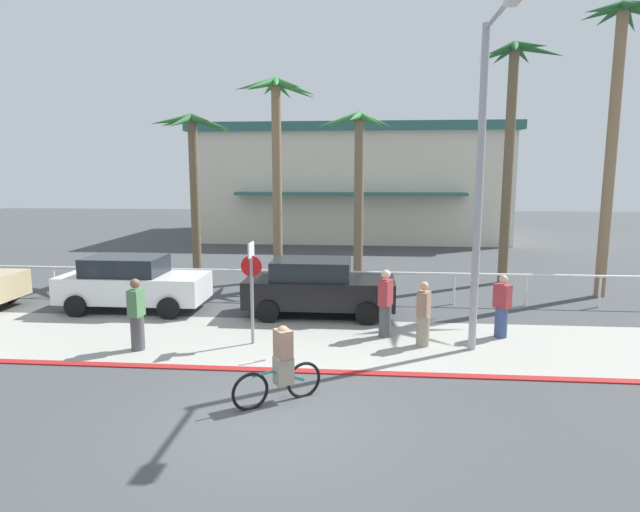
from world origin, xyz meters
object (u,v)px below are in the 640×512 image
pedestrian_1 (385,306)px  cyclist_teal_0 (281,366)px  palm_tree_1 (194,154)px  palm_tree_3 (358,155)px  pedestrian_2 (137,317)px  stop_sign_bike_lane (252,278)px  pedestrian_3 (423,317)px  palm_tree_4 (512,111)px  car_white_1 (132,283)px  car_black_2 (318,287)px  palm_tree_5 (618,87)px  streetlight_curb (482,171)px  pedestrian_0 (502,309)px  palm_tree_2 (277,127)px

pedestrian_1 → cyclist_teal_0: bearing=-116.5°
palm_tree_1 → palm_tree_3: bearing=-3.0°
cyclist_teal_0 → pedestrian_2: pedestrian_2 is taller
stop_sign_bike_lane → pedestrian_3: stop_sign_bike_lane is taller
palm_tree_4 → car_white_1: bearing=-157.3°
car_black_2 → car_white_1: bearing=179.0°
palm_tree_5 → pedestrian_3: size_ratio=5.92×
streetlight_curb → car_white_1: (-9.74, 3.10, -3.41)m
pedestrian_3 → palm_tree_1: bearing=135.3°
palm_tree_4 → pedestrian_3: 10.49m
car_white_1 → pedestrian_0: car_white_1 is taller
pedestrian_0 → pedestrian_2: bearing=-168.8°
streetlight_curb → cyclist_teal_0: bearing=-143.2°
palm_tree_5 → pedestrian_3: 10.83m
palm_tree_5 → car_white_1: 16.70m
streetlight_curb → pedestrian_0: streetlight_curb is taller
streetlight_curb → palm_tree_3: size_ratio=1.15×
palm_tree_2 → pedestrian_2: 10.17m
stop_sign_bike_lane → pedestrian_2: (-2.66, -0.70, -0.86)m
palm_tree_3 → palm_tree_5: palm_tree_5 is taller
palm_tree_2 → pedestrian_3: bearing=-57.7°
car_white_1 → pedestrian_2: (1.72, -3.61, -0.05)m
palm_tree_1 → palm_tree_2: bearing=-9.0°
palm_tree_1 → palm_tree_2: (3.45, -0.55, 0.98)m
stop_sign_bike_lane → pedestrian_1: 3.52m
pedestrian_0 → cyclist_teal_0: bearing=-139.2°
cyclist_teal_0 → pedestrian_2: bearing=146.5°
palm_tree_4 → pedestrian_3: size_ratio=5.47×
cyclist_teal_0 → pedestrian_3: 4.57m
palm_tree_1 → palm_tree_4: (12.15, -0.29, 1.49)m
palm_tree_4 → pedestrian_0: bearing=-104.1°
streetlight_curb → palm_tree_2: bearing=126.7°
palm_tree_2 → cyclist_teal_0: 12.45m
pedestrian_1 → palm_tree_4: bearing=56.8°
palm_tree_1 → pedestrian_1: 11.34m
pedestrian_1 → pedestrian_2: 6.16m
palm_tree_1 → pedestrian_2: size_ratio=3.69×
stop_sign_bike_lane → pedestrian_0: size_ratio=1.54×
cyclist_teal_0 → car_black_2: bearing=88.8°
streetlight_curb → pedestrian_3: bearing=161.6°
stop_sign_bike_lane → palm_tree_2: 8.96m
palm_tree_4 → car_white_1: (-12.44, -5.21, -5.57)m
streetlight_curb → cyclist_teal_0: 6.27m
palm_tree_1 → palm_tree_5: bearing=-8.9°
pedestrian_1 → palm_tree_3: bearing=96.9°
palm_tree_5 → cyclist_teal_0: size_ratio=6.31×
streetlight_curb → car_white_1: bearing=162.3°
palm_tree_4 → palm_tree_5: size_ratio=0.92×
palm_tree_2 → palm_tree_4: (8.70, 0.26, 0.51)m
palm_tree_4 → pedestrian_1: bearing=-123.2°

